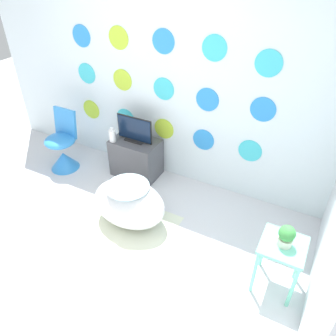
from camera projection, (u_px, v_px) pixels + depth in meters
name	position (u px, v px, depth m)	size (l,w,h in m)	color
ground_plane	(84.00, 257.00, 3.22)	(12.00, 12.00, 0.00)	silver
wall_back_dotted	(165.00, 76.00, 3.69)	(4.99, 0.05, 2.60)	white
rug	(127.00, 224.00, 3.59)	(1.02, 0.77, 0.01)	silver
bathtub	(129.00, 203.00, 3.50)	(0.82, 0.55, 0.50)	white
chair	(63.00, 150.00, 4.34)	(0.40, 0.40, 0.80)	#338CE0
tv_cabinet	(136.00, 157.00, 4.23)	(0.60, 0.39, 0.50)	#4C4C51
tv	(134.00, 131.00, 4.00)	(0.48, 0.12, 0.32)	black
vase	(112.00, 135.00, 4.03)	(0.09, 0.09, 0.18)	white
side_table	(281.00, 253.00, 2.74)	(0.37, 0.37, 0.52)	#72D8B7
potted_plant_left	(286.00, 236.00, 2.62)	(0.14, 0.14, 0.20)	beige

